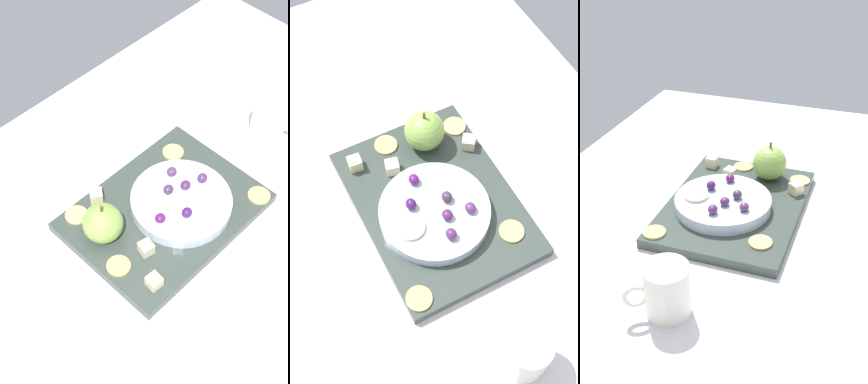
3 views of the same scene
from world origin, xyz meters
The scene contains 20 objects.
table centered at (0.00, 0.00, 1.53)cm, with size 122.61×82.80×3.07cm, color silver.
platter centered at (-1.90, 1.59, 4.05)cm, with size 34.30×25.31×1.96cm, color #353E39.
serving_dish centered at (0.68, 0.24, 6.16)cm, with size 18.51×18.51×2.27cm, color silver.
apple_whole centered at (-13.53, 5.40, 8.61)cm, with size 7.16×7.16×7.16cm, color #86AD4A.
apple_stem centered at (-13.53, 5.40, 12.79)cm, with size 0.50×0.50×1.20cm, color brown.
cheese_cube_0 centered at (-14.47, -7.81, 6.17)cm, with size 2.28×2.28×2.28cm, color beige.
cheese_cube_1 centered at (-9.21, 12.05, 6.17)cm, with size 2.28×2.28×2.28cm, color beige.
cheese_cube_2 centered at (-10.77, -2.35, 6.17)cm, with size 2.28×2.28×2.28cm, color beige.
cracker_0 centered at (9.20, 9.81, 5.23)cm, with size 4.18×4.18×0.40cm, color tan.
cracker_1 centered at (-16.20, -1.11, 5.23)cm, with size 4.18×4.18×0.40cm, color tan.
cracker_2 centered at (12.50, -8.87, 5.23)cm, with size 4.18×4.18×0.40cm, color tan.
cracker_3 centered at (-14.24, 11.92, 5.23)cm, with size 4.18×4.18×0.40cm, color tan.
grape_0 centered at (-5.57, -0.66, 8.10)cm, with size 2.00×1.80×1.61cm, color #57195E.
grape_1 centered at (-1.48, -3.22, 8.22)cm, with size 2.00×1.80×1.85cm, color #421B5C.
grape_2 centered at (3.54, 5.08, 8.10)cm, with size 2.00×1.80×1.60cm, color #552F58.
grape_3 centered at (6.34, 0.43, 8.19)cm, with size 2.00×1.80×1.78cm, color #4E285C.
grape_4 centered at (2.98, 1.12, 8.10)cm, with size 2.00×1.80×1.60cm, color #4C2452.
grape_5 centered at (0.07, 2.64, 8.16)cm, with size 2.00×1.80×1.73cm, color #402D4A.
apple_slice_0 centered at (1.98, -5.04, 7.60)cm, with size 4.77×4.77×0.60cm, color beige.
cup centered at (27.46, 0.55, 7.29)cm, with size 7.61×9.12×8.44cm.
Camera 2 is at (40.04, -20.65, 85.89)cm, focal length 51.64 mm.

